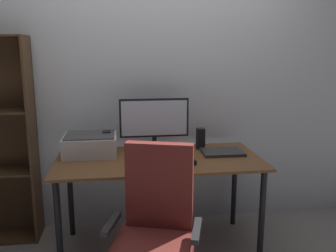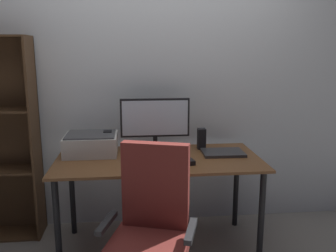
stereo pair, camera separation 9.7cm
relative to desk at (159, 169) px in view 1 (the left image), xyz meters
name	(u,v)px [view 1 (the left image)]	position (x,y,z in m)	size (l,w,h in m)	color
ground_plane	(159,248)	(0.00, 0.00, -0.66)	(12.00, 12.00, 0.00)	gray
back_wall	(151,78)	(0.00, 0.54, 0.64)	(6.40, 0.10, 2.60)	silver
desk	(159,169)	(0.00, 0.00, 0.00)	(1.53, 0.74, 0.74)	brown
monitor	(154,121)	(-0.01, 0.23, 0.33)	(0.55, 0.20, 0.42)	black
keyboard	(160,165)	(-0.01, -0.18, 0.09)	(0.29, 0.11, 0.02)	black
mouse	(190,161)	(0.21, -0.16, 0.10)	(0.06, 0.10, 0.03)	black
coffee_mug	(172,153)	(0.09, -0.03, 0.13)	(0.09, 0.07, 0.09)	#B72D28
laptop	(222,152)	(0.51, 0.06, 0.09)	(0.32, 0.23, 0.02)	#2D2D30
speaker_left	(107,142)	(-0.39, 0.22, 0.17)	(0.06, 0.07, 0.17)	black
speaker_right	(200,139)	(0.37, 0.22, 0.17)	(0.06, 0.07, 0.17)	black
printer	(90,144)	(-0.51, 0.17, 0.16)	(0.40, 0.34, 0.16)	silver
office_chair	(155,242)	(-0.10, -0.71, -0.20)	(0.57, 0.57, 1.01)	#232326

